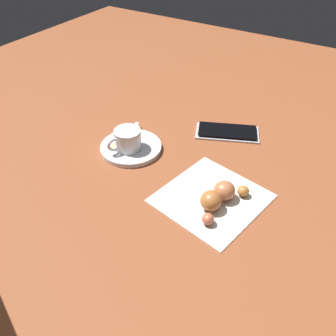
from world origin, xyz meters
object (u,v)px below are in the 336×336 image
at_px(sugar_packet, 121,141).
at_px(croissant, 219,197).
at_px(teaspoon, 134,143).
at_px(cell_phone, 227,132).
at_px(napkin, 211,198).
at_px(saucer, 131,148).
at_px(espresso_cup, 127,139).

relative_size(sugar_packet, croissant, 0.54).
relative_size(teaspoon, croissant, 0.90).
relative_size(teaspoon, cell_phone, 0.71).
distance_m(teaspoon, napkin, 0.23).
relative_size(teaspoon, napkin, 0.63).
distance_m(croissant, cell_phone, 0.24).
relative_size(saucer, croissant, 1.06).
bearing_deg(sugar_packet, napkin, 66.39).
height_order(espresso_cup, cell_phone, espresso_cup).
bearing_deg(espresso_cup, napkin, 171.01).
relative_size(sugar_packet, cell_phone, 0.43).
xyz_separation_m(espresso_cup, napkin, (-0.22, 0.03, -0.03)).
distance_m(espresso_cup, teaspoon, 0.03).
xyz_separation_m(saucer, cell_phone, (-0.15, -0.17, -0.00)).
bearing_deg(croissant, espresso_cup, -10.34).
xyz_separation_m(sugar_packet, cell_phone, (-0.18, -0.17, -0.01)).
bearing_deg(napkin, espresso_cup, -8.99).
relative_size(espresso_cup, napkin, 0.42).
bearing_deg(cell_phone, sugar_packet, 43.76).
bearing_deg(croissant, teaspoon, -15.14).
bearing_deg(saucer, cell_phone, -132.14).
height_order(napkin, croissant, croissant).
xyz_separation_m(espresso_cup, cell_phone, (-0.15, -0.18, -0.03)).
xyz_separation_m(napkin, cell_phone, (0.07, -0.22, 0.00)).
relative_size(teaspoon, sugar_packet, 1.66).
bearing_deg(napkin, saucer, -11.86).
distance_m(saucer, teaspoon, 0.01).
height_order(napkin, cell_phone, cell_phone).
bearing_deg(sugar_packet, cell_phone, 120.32).
height_order(saucer, cell_phone, saucer).
bearing_deg(sugar_packet, espresso_cup, 57.14).
xyz_separation_m(saucer, napkin, (-0.22, 0.05, -0.00)).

